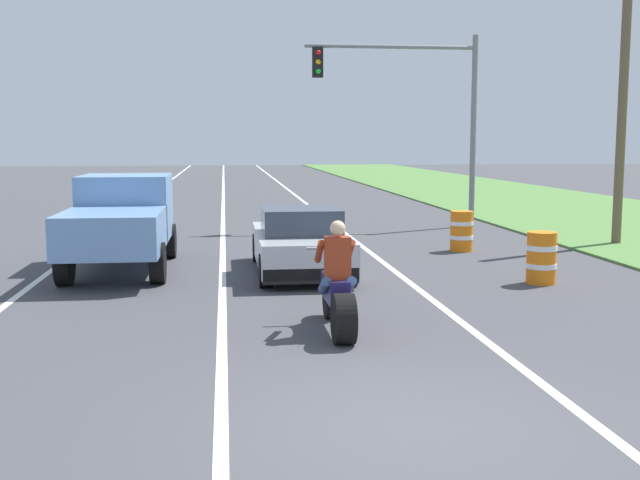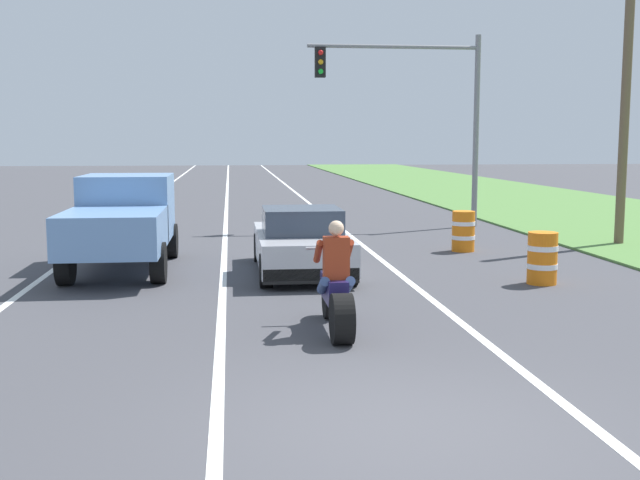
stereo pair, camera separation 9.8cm
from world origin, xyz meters
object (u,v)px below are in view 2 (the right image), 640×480
object	(u,v)px
motorcycle_with_rider	(336,292)
traffic_light_mast_near	(423,98)
sports_car_silver	(301,243)
construction_barrel_mid	(463,231)
pickup_truck_left_lane_light_blue	(122,218)
construction_barrel_nearest	(542,258)

from	to	relation	value
motorcycle_with_rider	traffic_light_mast_near	distance (m)	14.55
sports_car_silver	construction_barrel_mid	xyz separation A→B (m)	(4.29, 2.74, -0.13)
construction_barrel_mid	sports_car_silver	bearing A→B (deg)	-147.44
motorcycle_with_rider	traffic_light_mast_near	world-z (taller)	traffic_light_mast_near
construction_barrel_mid	traffic_light_mast_near	bearing A→B (deg)	86.96
motorcycle_with_rider	traffic_light_mast_near	size ratio (longest dim) A/B	0.37
pickup_truck_left_lane_light_blue	construction_barrel_nearest	xyz separation A→B (m)	(8.18, -2.52, -0.60)
traffic_light_mast_near	construction_barrel_nearest	size ratio (longest dim) A/B	6.00
pickup_truck_left_lane_light_blue	construction_barrel_nearest	size ratio (longest dim) A/B	4.80
traffic_light_mast_near	construction_barrel_nearest	world-z (taller)	traffic_light_mast_near
sports_car_silver	pickup_truck_left_lane_light_blue	bearing A→B (deg)	168.56
motorcycle_with_rider	pickup_truck_left_lane_light_blue	xyz separation A→B (m)	(-3.74, 5.90, 0.51)
motorcycle_with_rider	pickup_truck_left_lane_light_blue	bearing A→B (deg)	122.33
traffic_light_mast_near	construction_barrel_mid	world-z (taller)	traffic_light_mast_near
traffic_light_mast_near	sports_car_silver	bearing A→B (deg)	-119.11
motorcycle_with_rider	pickup_truck_left_lane_light_blue	distance (m)	7.00
traffic_light_mast_near	construction_barrel_mid	bearing A→B (deg)	-93.04
traffic_light_mast_near	construction_barrel_nearest	bearing A→B (deg)	-90.61
sports_car_silver	traffic_light_mast_near	bearing A→B (deg)	60.89
sports_car_silver	pickup_truck_left_lane_light_blue	xyz separation A→B (m)	(-3.71, 0.75, 0.48)
pickup_truck_left_lane_light_blue	construction_barrel_mid	distance (m)	8.26
construction_barrel_nearest	construction_barrel_mid	distance (m)	4.52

